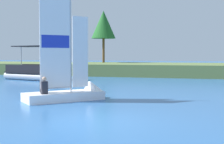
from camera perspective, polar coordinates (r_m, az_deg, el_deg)
ground_plane at (r=10.68m, az=-3.82°, el=-8.72°), size 200.00×200.00×0.00m
shore_bank at (r=35.24m, az=10.03°, el=0.48°), size 80.00×10.06×1.20m
shoreline_tree_left at (r=39.85m, az=-1.52°, el=8.36°), size 2.96×2.96×6.35m
sailboat at (r=15.80m, az=-6.27°, el=-3.20°), size 3.88×3.97×6.62m
pontoon_boat at (r=28.78m, az=-13.50°, el=0.01°), size 5.82×3.56×2.94m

